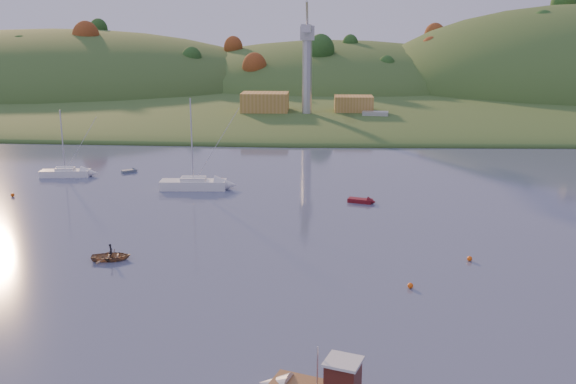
{
  "coord_description": "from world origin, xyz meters",
  "views": [
    {
      "loc": [
        5.17,
        -29.04,
        21.69
      ],
      "look_at": [
        1.73,
        38.77,
        4.44
      ],
      "focal_mm": 40.0,
      "sensor_mm": 36.0,
      "label": 1
    }
  ],
  "objects_px": {
    "sailboat_near": "(65,172)",
    "canoe": "(111,256)",
    "red_tender": "(365,201)",
    "grey_dinghy": "(132,171)",
    "sailboat_far": "(193,183)"
  },
  "relations": [
    {
      "from": "red_tender",
      "to": "grey_dinghy",
      "type": "height_order",
      "value": "red_tender"
    },
    {
      "from": "red_tender",
      "to": "sailboat_near",
      "type": "bearing_deg",
      "value": -178.08
    },
    {
      "from": "canoe",
      "to": "grey_dinghy",
      "type": "height_order",
      "value": "canoe"
    },
    {
      "from": "grey_dinghy",
      "to": "sailboat_near",
      "type": "bearing_deg",
      "value": 165.92
    },
    {
      "from": "red_tender",
      "to": "sailboat_far",
      "type": "bearing_deg",
      "value": -176.54
    },
    {
      "from": "grey_dinghy",
      "to": "red_tender",
      "type": "bearing_deg",
      "value": -61.35
    },
    {
      "from": "sailboat_near",
      "to": "canoe",
      "type": "distance_m",
      "value": 40.04
    },
    {
      "from": "canoe",
      "to": "red_tender",
      "type": "relative_size",
      "value": 0.97
    },
    {
      "from": "sailboat_near",
      "to": "sailboat_far",
      "type": "bearing_deg",
      "value": -24.18
    },
    {
      "from": "red_tender",
      "to": "canoe",
      "type": "bearing_deg",
      "value": -120.94
    },
    {
      "from": "sailboat_far",
      "to": "red_tender",
      "type": "xyz_separation_m",
      "value": [
        23.56,
        -6.26,
        -0.55
      ]
    },
    {
      "from": "sailboat_near",
      "to": "sailboat_far",
      "type": "xyz_separation_m",
      "value": [
        20.96,
        -6.86,
        0.13
      ]
    },
    {
      "from": "canoe",
      "to": "grey_dinghy",
      "type": "xyz_separation_m",
      "value": [
        -9.37,
        39.17,
        -0.19
      ]
    },
    {
      "from": "canoe",
      "to": "grey_dinghy",
      "type": "relative_size",
      "value": 1.4
    },
    {
      "from": "sailboat_near",
      "to": "grey_dinghy",
      "type": "distance_m",
      "value": 9.88
    }
  ]
}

